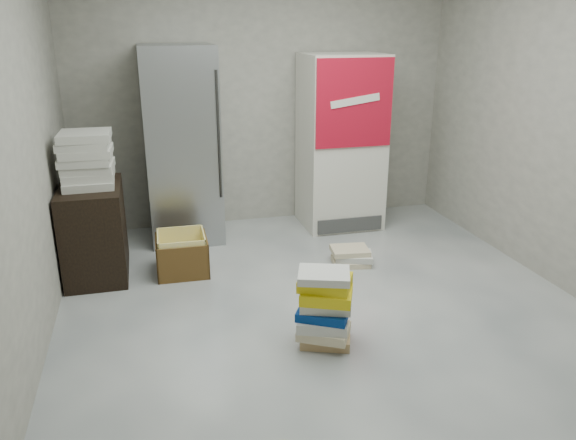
{
  "coord_description": "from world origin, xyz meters",
  "views": [
    {
      "loc": [
        -1.25,
        -3.38,
        2.09
      ],
      "look_at": [
        -0.19,
        0.7,
        0.6
      ],
      "focal_mm": 35.0,
      "sensor_mm": 36.0,
      "label": 1
    }
  ],
  "objects_px": {
    "coke_cooler": "(341,142)",
    "cardboard_box": "(182,256)",
    "wood_shelf": "(94,231)",
    "phonebook_stack_main": "(325,308)",
    "steel_fridge": "(182,146)"
  },
  "relations": [
    {
      "from": "steel_fridge",
      "to": "coke_cooler",
      "type": "distance_m",
      "value": 1.65
    },
    {
      "from": "steel_fridge",
      "to": "cardboard_box",
      "type": "bearing_deg",
      "value": -97.36
    },
    {
      "from": "phonebook_stack_main",
      "to": "cardboard_box",
      "type": "relative_size",
      "value": 1.21
    },
    {
      "from": "cardboard_box",
      "to": "wood_shelf",
      "type": "bearing_deg",
      "value": 169.66
    },
    {
      "from": "wood_shelf",
      "to": "cardboard_box",
      "type": "distance_m",
      "value": 0.77
    },
    {
      "from": "steel_fridge",
      "to": "cardboard_box",
      "type": "relative_size",
      "value": 4.2
    },
    {
      "from": "steel_fridge",
      "to": "coke_cooler",
      "type": "xyz_separation_m",
      "value": [
        1.65,
        -0.01,
        -0.05
      ]
    },
    {
      "from": "coke_cooler",
      "to": "wood_shelf",
      "type": "xyz_separation_m",
      "value": [
        -2.48,
        -0.72,
        -0.5
      ]
    },
    {
      "from": "wood_shelf",
      "to": "phonebook_stack_main",
      "type": "height_order",
      "value": "wood_shelf"
    },
    {
      "from": "coke_cooler",
      "to": "steel_fridge",
      "type": "bearing_deg",
      "value": 179.82
    },
    {
      "from": "wood_shelf",
      "to": "cardboard_box",
      "type": "relative_size",
      "value": 1.77
    },
    {
      "from": "steel_fridge",
      "to": "phonebook_stack_main",
      "type": "relative_size",
      "value": 3.47
    },
    {
      "from": "coke_cooler",
      "to": "cardboard_box",
      "type": "bearing_deg",
      "value": -153.66
    },
    {
      "from": "steel_fridge",
      "to": "wood_shelf",
      "type": "relative_size",
      "value": 2.37
    },
    {
      "from": "wood_shelf",
      "to": "phonebook_stack_main",
      "type": "relative_size",
      "value": 1.46
    }
  ]
}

